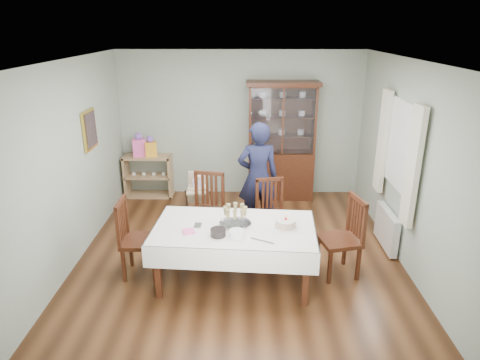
{
  "coord_description": "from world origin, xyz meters",
  "views": [
    {
      "loc": [
        0.07,
        -5.36,
        3.11
      ],
      "look_at": [
        0.01,
        0.2,
        1.09
      ],
      "focal_mm": 32.0,
      "sensor_mm": 36.0,
      "label": 1
    }
  ],
  "objects_px": {
    "chair_far_left": "(207,223)",
    "chair_end_right": "(339,252)",
    "chair_far_right": "(272,226)",
    "gift_bag_orange": "(151,147)",
    "champagne_tray": "(235,219)",
    "birthday_cake": "(286,224)",
    "woman": "(258,177)",
    "chair_end_left": "(140,253)",
    "sideboard": "(149,176)",
    "china_cabinet": "(281,140)",
    "dining_table": "(234,253)",
    "high_chair": "(199,206)",
    "gift_bag_pink": "(139,146)"
  },
  "relations": [
    {
      "from": "high_chair",
      "to": "chair_far_left",
      "type": "bearing_deg",
      "value": -74.39
    },
    {
      "from": "sideboard",
      "to": "chair_end_left",
      "type": "distance_m",
      "value": 2.78
    },
    {
      "from": "gift_bag_orange",
      "to": "sideboard",
      "type": "bearing_deg",
      "value": 166.34
    },
    {
      "from": "china_cabinet",
      "to": "gift_bag_pink",
      "type": "bearing_deg",
      "value": 179.97
    },
    {
      "from": "chair_end_left",
      "to": "birthday_cake",
      "type": "xyz_separation_m",
      "value": [
        1.87,
        -0.16,
        0.5
      ]
    },
    {
      "from": "chair_end_left",
      "to": "birthday_cake",
      "type": "bearing_deg",
      "value": -95.38
    },
    {
      "from": "chair_far_right",
      "to": "gift_bag_orange",
      "type": "distance_m",
      "value": 2.92
    },
    {
      "from": "champagne_tray",
      "to": "birthday_cake",
      "type": "relative_size",
      "value": 1.39
    },
    {
      "from": "chair_far_right",
      "to": "gift_bag_orange",
      "type": "height_order",
      "value": "gift_bag_orange"
    },
    {
      "from": "high_chair",
      "to": "chair_far_right",
      "type": "bearing_deg",
      "value": -26.95
    },
    {
      "from": "woman",
      "to": "high_chair",
      "type": "height_order",
      "value": "woman"
    },
    {
      "from": "china_cabinet",
      "to": "sideboard",
      "type": "xyz_separation_m",
      "value": [
        -2.5,
        0.02,
        -0.72
      ]
    },
    {
      "from": "chair_far_left",
      "to": "champagne_tray",
      "type": "distance_m",
      "value": 1.16
    },
    {
      "from": "chair_far_right",
      "to": "birthday_cake",
      "type": "height_order",
      "value": "chair_far_right"
    },
    {
      "from": "chair_far_left",
      "to": "champagne_tray",
      "type": "xyz_separation_m",
      "value": [
        0.45,
        -0.94,
        0.52
      ]
    },
    {
      "from": "chair_far_left",
      "to": "champagne_tray",
      "type": "relative_size",
      "value": 2.63
    },
    {
      "from": "birthday_cake",
      "to": "gift_bag_orange",
      "type": "xyz_separation_m",
      "value": [
        -2.25,
        2.87,
        0.16
      ]
    },
    {
      "from": "chair_end_left",
      "to": "woman",
      "type": "height_order",
      "value": "woman"
    },
    {
      "from": "high_chair",
      "to": "birthday_cake",
      "type": "relative_size",
      "value": 3.27
    },
    {
      "from": "chair_end_left",
      "to": "birthday_cake",
      "type": "distance_m",
      "value": 1.94
    },
    {
      "from": "chair_far_left",
      "to": "chair_end_left",
      "type": "bearing_deg",
      "value": -121.89
    },
    {
      "from": "champagne_tray",
      "to": "high_chair",
      "type": "bearing_deg",
      "value": 112.97
    },
    {
      "from": "dining_table",
      "to": "champagne_tray",
      "type": "bearing_deg",
      "value": 80.8
    },
    {
      "from": "woman",
      "to": "chair_end_left",
      "type": "bearing_deg",
      "value": 33.46
    },
    {
      "from": "chair_far_right",
      "to": "gift_bag_pink",
      "type": "xyz_separation_m",
      "value": [
        -2.36,
        1.86,
        0.7
      ]
    },
    {
      "from": "woman",
      "to": "gift_bag_orange",
      "type": "distance_m",
      "value": 2.38
    },
    {
      "from": "birthday_cake",
      "to": "chair_end_left",
      "type": "bearing_deg",
      "value": 175.25
    },
    {
      "from": "gift_bag_pink",
      "to": "chair_end_right",
      "type": "bearing_deg",
      "value": -40.05
    },
    {
      "from": "chair_end_right",
      "to": "gift_bag_orange",
      "type": "xyz_separation_m",
      "value": [
        -2.99,
        2.69,
        0.65
      ]
    },
    {
      "from": "chair_far_right",
      "to": "dining_table",
      "type": "bearing_deg",
      "value": -128.91
    },
    {
      "from": "dining_table",
      "to": "gift_bag_orange",
      "type": "xyz_separation_m",
      "value": [
        -1.62,
        2.86,
        0.59
      ]
    },
    {
      "from": "chair_far_left",
      "to": "birthday_cake",
      "type": "xyz_separation_m",
      "value": [
        1.07,
        -1.02,
        0.5
      ]
    },
    {
      "from": "chair_end_right",
      "to": "chair_end_left",
      "type": "bearing_deg",
      "value": -102.58
    },
    {
      "from": "china_cabinet",
      "to": "birthday_cake",
      "type": "height_order",
      "value": "china_cabinet"
    },
    {
      "from": "gift_bag_pink",
      "to": "chair_far_left",
      "type": "bearing_deg",
      "value": -53.19
    },
    {
      "from": "sideboard",
      "to": "gift_bag_orange",
      "type": "distance_m",
      "value": 0.58
    },
    {
      "from": "chair_far_left",
      "to": "chair_end_right",
      "type": "relative_size",
      "value": 1.0
    },
    {
      "from": "sideboard",
      "to": "high_chair",
      "type": "height_order",
      "value": "high_chair"
    },
    {
      "from": "chair_far_left",
      "to": "gift_bag_pink",
      "type": "distance_m",
      "value": 2.42
    },
    {
      "from": "chair_end_left",
      "to": "chair_end_right",
      "type": "distance_m",
      "value": 2.61
    },
    {
      "from": "champagne_tray",
      "to": "birthday_cake",
      "type": "bearing_deg",
      "value": -7.29
    },
    {
      "from": "chair_far_right",
      "to": "high_chair",
      "type": "height_order",
      "value": "chair_far_right"
    },
    {
      "from": "china_cabinet",
      "to": "chair_end_left",
      "type": "distance_m",
      "value": 3.49
    },
    {
      "from": "gift_bag_pink",
      "to": "birthday_cake",
      "type": "bearing_deg",
      "value": -49.46
    },
    {
      "from": "chair_end_left",
      "to": "chair_end_right",
      "type": "height_order",
      "value": "chair_end_right"
    },
    {
      "from": "woman",
      "to": "champagne_tray",
      "type": "bearing_deg",
      "value": 69.82
    },
    {
      "from": "chair_far_right",
      "to": "woman",
      "type": "height_order",
      "value": "woman"
    },
    {
      "from": "china_cabinet",
      "to": "chair_far_right",
      "type": "height_order",
      "value": "china_cabinet"
    },
    {
      "from": "birthday_cake",
      "to": "chair_far_left",
      "type": "bearing_deg",
      "value": 136.41
    },
    {
      "from": "sideboard",
      "to": "chair_far_right",
      "type": "distance_m",
      "value": 2.92
    }
  ]
}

